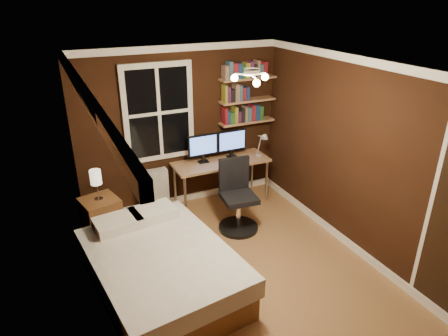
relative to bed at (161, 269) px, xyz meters
name	(u,v)px	position (x,y,z in m)	size (l,w,h in m)	color
floor	(243,273)	(0.98, -0.14, -0.28)	(4.20, 4.20, 0.00)	#925D3A
wall_back	(181,128)	(0.98, 1.96, 0.97)	(3.20, 0.04, 2.50)	black
wall_left	(95,213)	(-0.62, -0.14, 0.97)	(0.04, 4.20, 2.50)	black
wall_right	(357,159)	(2.58, -0.14, 0.97)	(0.04, 4.20, 2.50)	black
ceiling	(247,67)	(0.98, -0.14, 2.22)	(3.20, 4.20, 0.02)	white
window	(159,113)	(0.63, 1.92, 1.27)	(1.06, 0.06, 1.46)	white
ceiling_fixture	(252,79)	(0.98, -0.24, 2.12)	(0.44, 0.44, 0.18)	beige
bookshelf_lower	(247,122)	(2.06, 1.84, 0.97)	(0.92, 0.22, 0.03)	#A1764E
books_row_lower	(247,114)	(2.06, 1.84, 1.10)	(0.66, 0.16, 0.23)	maroon
bookshelf_middle	(247,100)	(2.06, 1.84, 1.32)	(0.92, 0.22, 0.03)	#A1764E
books_row_middle	(247,92)	(2.06, 1.84, 1.45)	(0.42, 0.16, 0.23)	navy
bookshelf_upper	(248,78)	(2.06, 1.84, 1.67)	(0.92, 0.22, 0.03)	#A1764E
books_row_upper	(248,70)	(2.06, 1.84, 1.80)	(0.66, 0.16, 0.23)	#2A622A
bed	(161,269)	(0.00, 0.00, 0.00)	(1.65, 2.12, 0.67)	brown
nightstand	(101,218)	(-0.43, 1.43, 0.01)	(0.47, 0.47, 0.59)	brown
bedside_lamp	(97,185)	(-0.43, 1.43, 0.52)	(0.15, 0.15, 0.43)	#F4EACA
radiator	(154,191)	(0.44, 1.84, 0.06)	(0.45, 0.16, 0.68)	beige
desk	(221,164)	(1.51, 1.65, 0.38)	(1.53, 0.57, 0.73)	#A1764E
monitor_left	(203,148)	(1.24, 1.73, 0.67)	(0.49, 0.12, 0.46)	black
monitor_right	(232,144)	(1.73, 1.73, 0.67)	(0.49, 0.12, 0.46)	black
desk_lamp	(262,144)	(2.16, 1.52, 0.66)	(0.14, 0.32, 0.44)	silver
office_chair	(237,203)	(1.39, 0.84, 0.12)	(0.58, 0.58, 1.05)	black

